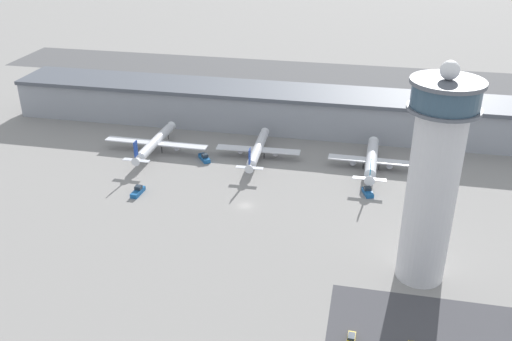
{
  "coord_description": "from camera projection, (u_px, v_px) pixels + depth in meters",
  "views": [
    {
      "loc": [
        36.85,
        -157.65,
        92.22
      ],
      "look_at": [
        0.78,
        13.13,
        6.59
      ],
      "focal_mm": 40.0,
      "sensor_mm": 36.0,
      "label": 1
    }
  ],
  "objects": [
    {
      "name": "control_tower",
      "position": [
        433.0,
        177.0,
        139.36
      ],
      "size": [
        17.14,
        17.14,
        58.48
      ],
      "color": "silver",
      "rests_on": "ground"
    },
    {
      "name": "airplane_gate_charlie",
      "position": [
        372.0,
        160.0,
        208.53
      ],
      "size": [
        31.82,
        35.27,
        12.56
      ],
      "color": "silver",
      "rests_on": "ground"
    },
    {
      "name": "airplane_gate_alpha",
      "position": [
        155.0,
        143.0,
        221.93
      ],
      "size": [
        41.57,
        37.04,
        11.96
      ],
      "color": "silver",
      "rests_on": "ground"
    },
    {
      "name": "terminal_building",
      "position": [
        282.0,
        109.0,
        243.64
      ],
      "size": [
        235.23,
        25.0,
        16.98
      ],
      "color": "#9399A3",
      "rests_on": "ground"
    },
    {
      "name": "service_truck_catering",
      "position": [
        204.0,
        158.0,
        216.91
      ],
      "size": [
        6.22,
        7.21,
        2.84
      ],
      "color": "black",
      "rests_on": "ground"
    },
    {
      "name": "airplane_gate_bravo",
      "position": [
        258.0,
        149.0,
        217.38
      ],
      "size": [
        32.46,
        36.26,
        11.24
      ],
      "color": "silver",
      "rests_on": "ground"
    },
    {
      "name": "car_white_wagon",
      "position": [
        351.0,
        338.0,
        130.08
      ],
      "size": [
        1.96,
        4.16,
        1.44
      ],
      "color": "black",
      "rests_on": "ground"
    },
    {
      "name": "service_truck_baggage",
      "position": [
        138.0,
        191.0,
        192.77
      ],
      "size": [
        2.86,
        7.16,
        2.76
      ],
      "color": "black",
      "rests_on": "ground"
    },
    {
      "name": "ground_plane",
      "position": [
        245.0,
        206.0,
        185.94
      ],
      "size": [
        1000.0,
        1000.0,
        0.0
      ],
      "primitive_type": "plane",
      "color": "gray"
    },
    {
      "name": "runway_strip",
      "position": [
        307.0,
        73.0,
        322.56
      ],
      "size": [
        352.85,
        44.0,
        0.01
      ],
      "primitive_type": "cube",
      "color": "#515154",
      "rests_on": "ground"
    },
    {
      "name": "service_truck_fuel",
      "position": [
        368.0,
        192.0,
        192.67
      ],
      "size": [
        4.42,
        6.73,
        2.42
      ],
      "color": "black",
      "rests_on": "ground"
    }
  ]
}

